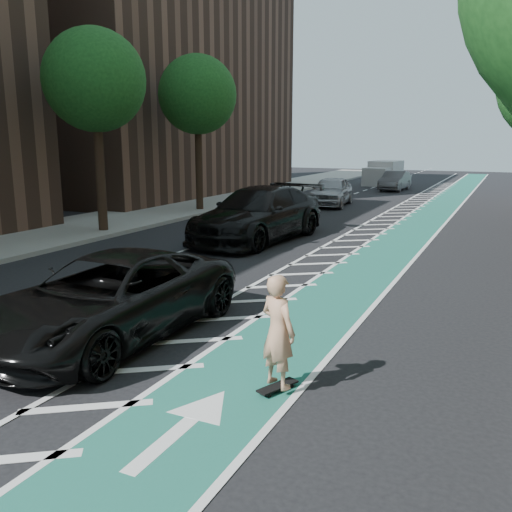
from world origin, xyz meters
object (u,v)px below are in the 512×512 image
Objects in this scene: suv_near at (111,297)px; skateboarder at (278,331)px; barrel_a at (225,230)px; suv_far at (258,214)px.

skateboarder is at bearing -10.11° from suv_near.
suv_near is at bearing -73.94° from barrel_a.
barrel_a is (-6.42, 10.19, -0.50)m from skateboarder.
skateboarder reaches higher than barrel_a.
suv_near is 6.03× the size of barrel_a.
suv_far is 1.34m from barrel_a.
suv_near is 10.38m from suv_far.
suv_near is at bearing -74.77° from suv_far.
suv_near is 9.82m from barrel_a.
barrel_a is at bearing 107.50° from suv_near.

